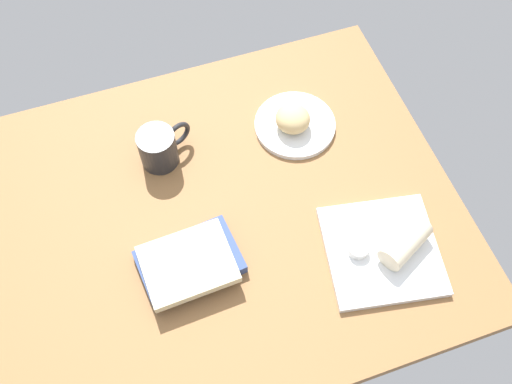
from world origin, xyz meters
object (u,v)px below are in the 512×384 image
Objects in this scene: square_plate at (382,251)px; sauce_cup at (358,248)px; coffee_mug at (159,147)px; round_plate at (295,125)px; breakfast_wrap at (405,243)px; book_stack at (189,263)px; scone_pastry at (293,119)px.

sauce_cup is (5.34, -1.48, 1.99)cm from square_plate.
square_plate is at bearing 135.04° from coffee_mug.
square_plate is at bearing 98.72° from round_plate.
breakfast_wrap is 47.11cm from book_stack.
scone_pastry reaches higher than sauce_cup.
book_stack is (45.63, -11.56, -1.98)cm from breakfast_wrap.
sauce_cup is 0.35× the size of coffee_mug.
round_plate is 1.49× the size of coffee_mug.
coffee_mug is at bearing -2.43° from round_plate.
coffee_mug is at bearing -3.42° from scone_pastry.
scone_pastry reaches higher than book_stack.
breakfast_wrap is (-4.28, 1.18, 3.72)cm from square_plate.
scone_pastry is at bearing -79.68° from square_plate.
round_plate is 41.25cm from breakfast_wrap.
square_plate is 1.81× the size of coffee_mug.
round_plate is at bearing -89.11° from sauce_cup.
breakfast_wrap is at bearing 164.56° from sauce_cup.
breakfast_wrap reaches higher than square_plate.
round_plate is at bearing -12.75° from breakfast_wrap.
coffee_mug reaches higher than breakfast_wrap.
book_stack is at bearing -13.88° from sauce_cup.
book_stack is 29.81cm from coffee_mug.
square_plate is 5.23× the size of sauce_cup.
sauce_cup is 0.39× the size of breakfast_wrap.
round_plate is 0.83× the size of square_plate.
sauce_cup is at bearing 166.12° from book_stack.
sauce_cup is (-1.59, 36.60, -1.59)cm from scone_pastry.
scone_pastry is (1.01, 0.53, 3.69)cm from round_plate.
book_stack is at bearing 48.66° from breakfast_wrap.
round_plate is 37.19cm from sauce_cup.
sauce_cup is at bearing 90.89° from round_plate.
scone_pastry is 38.87cm from square_plate.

